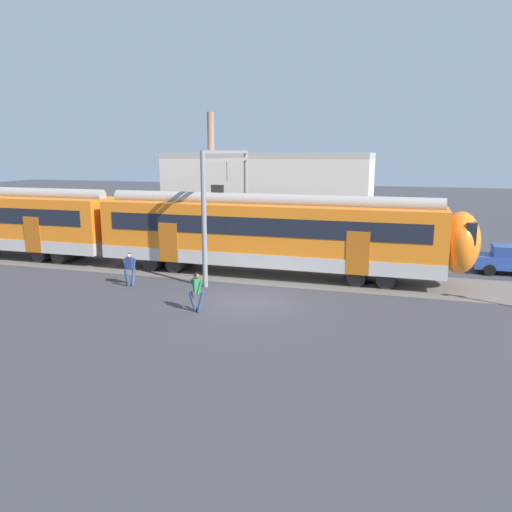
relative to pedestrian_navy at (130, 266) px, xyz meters
The scene contains 6 objects.
ground_plane 6.52m from the pedestrian_navy, ahead, with size 160.00×160.00×0.00m, color #38383D.
track_bed 6.80m from the pedestrian_navy, 141.86° to the left, with size 80.00×4.40×0.01m, color #605951.
pedestrian_navy is the anchor object (origin of this frame).
pedestrian_green 5.53m from the pedestrian_navy, 30.54° to the right, with size 0.71×0.48×1.67m.
catenary_gantry 6.40m from the pedestrian_navy, 49.42° to the left, with size 0.24×6.64×6.53m.
background_building 13.55m from the pedestrian_navy, 75.49° to the left, with size 14.13×5.00×9.20m.
Camera 1 is at (6.43, -19.86, 6.44)m, focal length 35.00 mm.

